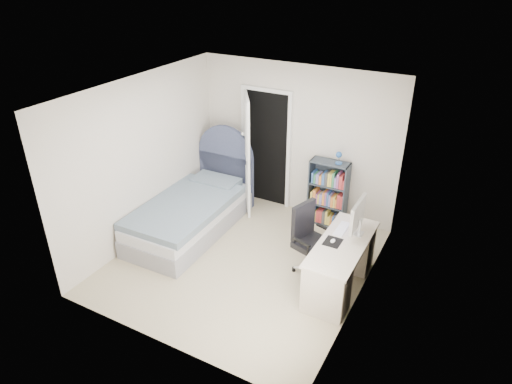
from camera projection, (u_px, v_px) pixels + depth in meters
The scene contains 8 objects.
room_shell at pixel (242, 184), 6.06m from camera, with size 3.50×3.70×2.60m.
door at pixel (254, 150), 7.65m from camera, with size 0.92×0.71×2.06m.
bed at pixel (193, 211), 7.29m from camera, with size 1.14×2.33×1.42m.
nightstand at pixel (233, 178), 8.15m from camera, with size 0.42×0.42×0.62m.
floor_lamp at pixel (242, 175), 7.87m from camera, with size 0.20×0.20×1.38m.
bookcase at pixel (328, 196), 7.34m from camera, with size 0.62×0.26×1.31m.
desk at pixel (341, 262), 5.96m from camera, with size 0.58×1.45×1.19m.
office_chair at pixel (309, 236), 6.18m from camera, with size 0.58×0.59×1.04m.
Camera 1 is at (2.74, -4.66, 3.99)m, focal length 32.00 mm.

